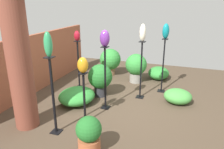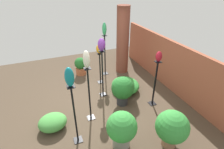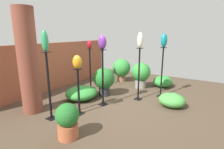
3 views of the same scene
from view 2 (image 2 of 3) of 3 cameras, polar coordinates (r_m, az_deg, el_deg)
ground_plane at (r=5.53m, az=-3.61°, el=-8.65°), size 8.00×8.00×0.00m
brick_wall_back at (r=6.18m, az=18.29°, el=3.10°), size 5.60×0.12×1.63m
brick_pillar at (r=6.71m, az=3.51°, el=10.89°), size 0.47×0.47×2.55m
pedestal_jade at (r=6.67m, az=-2.32°, el=5.76°), size 0.20×0.20×1.57m
pedestal_ivory at (r=4.53m, az=-7.39°, el=-7.23°), size 0.20×0.20×1.54m
pedestal_violet at (r=5.41m, az=-3.11°, el=-0.47°), size 0.20×0.20×1.54m
pedestal_teal at (r=4.00m, az=-11.97°, el=-13.65°), size 0.20×0.20×1.54m
pedestal_amber at (r=6.19m, az=-3.91°, el=1.60°), size 0.20×0.20×1.14m
pedestal_ruby at (r=5.18m, az=13.75°, el=-3.53°), size 0.20×0.20×1.42m
art_vase_jade at (r=6.32m, az=-2.52°, el=14.65°), size 0.14×0.15×0.45m
art_vase_ivory at (r=4.00m, az=-8.34°, el=4.86°), size 0.17×0.16×0.44m
art_vase_violet at (r=4.98m, az=-3.43°, el=9.67°), size 0.21×0.22×0.38m
art_vase_teal at (r=3.40m, az=-13.74°, el=-0.82°), size 0.20×0.18×0.41m
art_vase_amber at (r=5.87m, az=-4.16°, el=8.34°), size 0.21×0.22×0.32m
art_vase_ruby at (r=4.76m, az=15.04°, el=5.69°), size 0.17×0.17×0.29m
potted_plant_mid_left at (r=4.17m, az=18.98°, el=-16.06°), size 0.73×0.73×0.93m
potted_plant_back_center at (r=3.96m, az=3.17°, el=-17.19°), size 0.68×0.68×0.93m
potted_plant_front_left at (r=6.91m, az=-10.25°, el=2.84°), size 0.45×0.45×0.69m
potted_plant_front_right at (r=5.13m, az=3.50°, el=-4.77°), size 0.67×0.67×0.90m
foliage_bed_east at (r=5.93m, az=4.38°, el=-3.46°), size 1.00×0.91×0.38m
foliage_bed_center at (r=4.81m, az=-18.81°, el=-14.53°), size 0.63×0.71×0.37m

